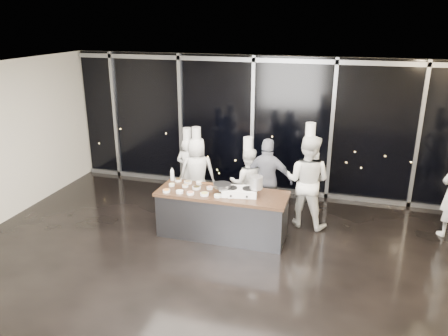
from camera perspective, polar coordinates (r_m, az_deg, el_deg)
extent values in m
plane|color=black|center=(7.81, -2.15, -11.74)|extent=(9.00, 9.00, 0.00)
cube|color=beige|center=(10.36, 3.88, 5.70)|extent=(9.00, 0.02, 3.20)
cube|color=beige|center=(4.31, -17.88, -15.98)|extent=(9.00, 0.02, 3.20)
cube|color=silver|center=(6.75, -2.50, 12.24)|extent=(9.00, 7.00, 0.02)
cube|color=black|center=(10.30, 3.81, 5.62)|extent=(8.90, 0.04, 3.18)
cube|color=gray|center=(10.01, 3.94, 13.93)|extent=(8.90, 0.08, 0.10)
cube|color=gray|center=(10.73, 3.57, -2.51)|extent=(8.90, 0.08, 0.10)
cube|color=gray|center=(11.56, -14.04, 6.60)|extent=(0.08, 0.08, 3.20)
cube|color=gray|center=(10.78, -5.67, 6.18)|extent=(0.08, 0.08, 3.20)
cube|color=gray|center=(10.26, 3.75, 5.56)|extent=(0.08, 0.08, 3.20)
cube|color=gray|center=(10.03, 13.85, 4.72)|extent=(0.08, 0.08, 3.20)
cube|color=gray|center=(10.13, 24.06, 3.73)|extent=(0.08, 0.08, 3.20)
cube|color=#39393E|center=(8.37, -0.23, -6.23)|extent=(2.40, 0.80, 0.84)
cube|color=#472D1E|center=(8.19, -0.24, -3.39)|extent=(2.46, 0.86, 0.06)
cube|color=white|center=(8.06, 2.07, -3.10)|extent=(0.69, 0.49, 0.12)
cylinder|color=black|center=(8.04, 0.97, -2.59)|extent=(0.25, 0.25, 0.02)
cylinder|color=black|center=(8.02, 3.18, -2.68)|extent=(0.25, 0.25, 0.02)
cylinder|color=black|center=(7.89, 0.88, -3.68)|extent=(0.04, 0.03, 0.04)
cylinder|color=black|center=(7.86, 2.99, -3.77)|extent=(0.04, 0.03, 0.04)
cylinder|color=slate|center=(8.06, -0.24, -2.26)|extent=(0.38, 0.38, 0.06)
cube|color=#4C2B14|center=(8.09, -2.25, -2.13)|extent=(0.24, 0.07, 0.02)
cylinder|color=#B9B9BC|center=(7.96, 4.24, -1.90)|extent=(0.27, 0.27, 0.24)
cylinder|color=white|center=(8.25, -7.52, -2.98)|extent=(0.14, 0.14, 0.04)
cylinder|color=orange|center=(8.25, -7.53, -2.87)|extent=(0.11, 0.11, 0.01)
cylinder|color=white|center=(8.53, -6.84, -2.20)|extent=(0.11, 0.11, 0.04)
cylinder|color=#EEEBA8|center=(8.52, -6.85, -2.10)|extent=(0.09, 0.09, 0.01)
cylinder|color=white|center=(8.76, -6.01, -1.58)|extent=(0.14, 0.14, 0.04)
cylinder|color=#362510|center=(8.75, -6.02, -1.47)|extent=(0.12, 0.12, 0.01)
cylinder|color=white|center=(8.19, -5.81, -3.10)|extent=(0.14, 0.14, 0.04)
cylinder|color=silver|center=(8.18, -5.82, -2.99)|extent=(0.11, 0.11, 0.01)
cylinder|color=white|center=(8.45, -5.09, -2.33)|extent=(0.12, 0.12, 0.04)
cylinder|color=tan|center=(8.45, -5.09, -2.23)|extent=(0.10, 0.10, 0.01)
cylinder|color=white|center=(8.63, -4.73, -1.86)|extent=(0.15, 0.15, 0.04)
cylinder|color=olive|center=(8.62, -4.74, -1.76)|extent=(0.13, 0.13, 0.01)
cylinder|color=white|center=(8.10, -4.40, -3.30)|extent=(0.14, 0.14, 0.04)
cylinder|color=#CE7A54|center=(8.09, -4.40, -3.20)|extent=(0.11, 0.11, 0.01)
cylinder|color=white|center=(8.35, -3.61, -2.59)|extent=(0.16, 0.16, 0.04)
cylinder|color=black|center=(8.34, -3.61, -2.48)|extent=(0.13, 0.13, 0.01)
cylinder|color=white|center=(8.59, -3.26, -1.93)|extent=(0.12, 0.12, 0.04)
cylinder|color=beige|center=(8.58, -3.26, -1.83)|extent=(0.10, 0.10, 0.01)
cylinder|color=white|center=(8.04, -2.56, -3.43)|extent=(0.16, 0.16, 0.04)
cylinder|color=#BBB24B|center=(8.04, -2.56, -3.32)|extent=(0.13, 0.13, 0.01)
cylinder|color=white|center=(8.33, -1.87, -2.61)|extent=(0.12, 0.12, 0.04)
cylinder|color=tan|center=(8.32, -1.87, -2.51)|extent=(0.10, 0.10, 0.01)
cylinder|color=white|center=(7.97, -0.83, -3.64)|extent=(0.14, 0.14, 0.04)
cylinder|color=#EBEFBE|center=(7.96, -0.83, -3.53)|extent=(0.11, 0.11, 0.01)
cylinder|color=white|center=(8.24, -0.27, -2.84)|extent=(0.12, 0.12, 0.04)
cylinder|color=#9C7447|center=(8.23, -0.27, -2.74)|extent=(0.10, 0.10, 0.01)
cylinder|color=white|center=(7.96, 0.83, -3.65)|extent=(0.16, 0.16, 0.04)
cylinder|color=#F39D51|center=(7.96, 0.83, -3.54)|extent=(0.13, 0.13, 0.01)
cylinder|color=white|center=(8.79, -6.78, -0.98)|extent=(0.08, 0.08, 0.21)
cone|color=white|center=(8.74, -6.81, -0.14)|extent=(0.06, 0.06, 0.07)
imported|color=white|center=(9.81, -4.71, -0.32)|extent=(0.58, 0.42, 1.49)
cylinder|color=white|center=(9.56, -4.85, 4.47)|extent=(0.21, 0.21, 0.26)
imported|color=white|center=(9.55, -3.52, -0.59)|extent=(0.90, 0.74, 1.57)
cylinder|color=white|center=(9.28, -3.64, 4.57)|extent=(0.24, 0.24, 0.26)
imported|color=white|center=(9.06, 3.06, -1.95)|extent=(0.86, 0.75, 1.50)
cylinder|color=white|center=(8.79, 3.16, 3.22)|extent=(0.23, 0.23, 0.26)
imported|color=#121932|center=(8.92, 5.71, -1.57)|extent=(1.02, 0.43, 1.73)
imported|color=white|center=(8.76, 10.80, -1.68)|extent=(1.04, 0.88, 1.89)
cylinder|color=white|center=(8.44, 11.24, 4.95)|extent=(0.22, 0.22, 0.26)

